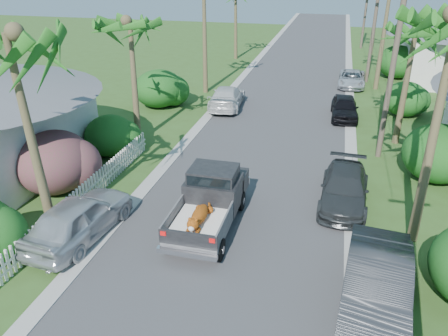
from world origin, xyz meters
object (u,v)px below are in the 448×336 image
(utility_pole_c, at_px, (375,22))
(utility_pole_d, at_px, (367,4))
(parked_car_ln, at_px, (79,218))
(parked_car_rm, at_px, (344,189))
(parked_car_rf, at_px, (344,108))
(parked_car_lf, at_px, (227,97))
(parked_car_rn, at_px, (376,286))
(palm_l_b, at_px, (129,22))
(palm_r_b, at_px, (416,27))
(parked_car_rd, at_px, (352,79))
(utility_pole_b, at_px, (393,64))
(pickup_truck, at_px, (212,197))
(palm_l_a, at_px, (10,34))

(utility_pole_c, xyz_separation_m, utility_pole_d, (0.00, 15.00, 0.00))
(parked_car_ln, bearing_deg, parked_car_rm, -146.20)
(parked_car_rf, relative_size, utility_pole_d, 0.43)
(parked_car_lf, xyz_separation_m, utility_pole_d, (9.20, 24.18, 3.90))
(parked_car_rn, height_order, utility_pole_d, utility_pole_d)
(parked_car_rn, relative_size, palm_l_b, 0.67)
(parked_car_rn, bearing_deg, parked_car_rf, 98.65)
(parked_car_lf, height_order, utility_pole_c, utility_pole_c)
(parked_car_ln, distance_m, palm_r_b, 17.40)
(parked_car_rf, height_order, parked_car_ln, parked_car_ln)
(parked_car_lf, distance_m, palm_l_b, 9.30)
(parked_car_rd, bearing_deg, parked_car_rn, -87.26)
(utility_pole_c, distance_m, utility_pole_d, 15.00)
(parked_car_rf, bearing_deg, parked_car_rm, -92.23)
(parked_car_ln, xyz_separation_m, utility_pole_d, (10.60, 39.89, 3.82))
(parked_car_rm, bearing_deg, utility_pole_b, 74.69)
(pickup_truck, bearing_deg, utility_pole_b, 50.15)
(parked_car_lf, xyz_separation_m, utility_pole_b, (9.20, -5.82, 3.90))
(palm_r_b, bearing_deg, parked_car_ln, -134.29)
(parked_car_rd, distance_m, parked_car_lf, 10.92)
(parked_car_rn, bearing_deg, palm_r_b, 87.63)
(palm_l_b, relative_size, utility_pole_c, 0.82)
(parked_car_rf, xyz_separation_m, utility_pole_b, (1.71, -5.52, 3.94))
(parked_car_rm, bearing_deg, parked_car_rd, 91.04)
(utility_pole_b, bearing_deg, parked_car_rm, -107.86)
(parked_car_ln, xyz_separation_m, palm_l_a, (-1.20, -0.11, 6.15))
(parked_car_rf, xyz_separation_m, parked_car_ln, (-8.89, -15.42, 0.12))
(parked_car_ln, bearing_deg, parked_car_rn, 179.32)
(palm_r_b, relative_size, utility_pole_b, 0.80)
(parked_car_rm, bearing_deg, parked_car_ln, -149.74)
(parked_car_rn, xyz_separation_m, parked_car_rm, (-0.85, 5.85, -0.17))
(parked_car_rm, height_order, palm_l_b, palm_l_b)
(utility_pole_b, bearing_deg, pickup_truck, -129.85)
(utility_pole_b, distance_m, utility_pole_c, 15.00)
(parked_car_rm, relative_size, palm_l_a, 0.54)
(utility_pole_c, bearing_deg, utility_pole_d, 90.00)
(pickup_truck, bearing_deg, parked_car_lf, 101.52)
(parked_car_lf, distance_m, utility_pole_c, 13.57)
(pickup_truck, bearing_deg, parked_car_rn, -30.70)
(utility_pole_d, bearing_deg, parked_car_rf, -94.00)
(parked_car_rd, height_order, parked_car_lf, parked_car_lf)
(parked_car_lf, height_order, utility_pole_d, utility_pole_d)
(parked_car_rd, bearing_deg, utility_pole_b, -82.99)
(palm_l_a, xyz_separation_m, utility_pole_d, (11.80, 40.00, -2.33))
(parked_car_rn, distance_m, parked_car_rd, 24.30)
(parked_car_lf, relative_size, utility_pole_b, 0.54)
(utility_pole_b, bearing_deg, parked_car_rd, 95.13)
(parked_car_lf, height_order, palm_l_b, palm_l_b)
(palm_l_a, bearing_deg, utility_pole_c, 64.73)
(parked_car_rm, bearing_deg, utility_pole_c, 87.81)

